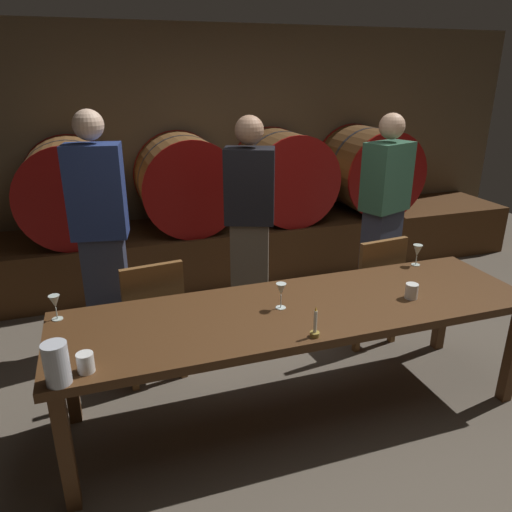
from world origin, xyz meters
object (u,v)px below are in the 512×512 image
Objects in this scene: guest_center at (250,224)px; dining_table at (299,316)px; wine_barrel_far_right at (368,170)px; guest_right at (383,217)px; wine_glass_right at (417,251)px; wine_barrel_center_left at (185,183)px; chair_left at (152,314)px; guest_left at (101,234)px; candle_center at (315,329)px; pitcher at (57,364)px; wine_barrel_far_left at (71,191)px; cup_left at (86,363)px; wine_glass_center at (281,290)px; chair_right at (371,284)px; cup_right at (412,291)px; wine_glass_left at (55,303)px; wine_barrel_center_right at (283,176)px.

dining_table is at bearing 108.45° from guest_center.
guest_right reaches higher than wine_barrel_far_right.
guest_center is at bearing 139.72° from wine_glass_right.
wine_barrel_center_left is 1.85m from chair_left.
guest_right is (2.25, -0.13, -0.04)m from guest_left.
candle_center is 0.87× the size of pitcher.
wine_barrel_far_left is 2.63m from cup_left.
candle_center reaches higher than wine_glass_center.
chair_right is 5.82× the size of wine_glass_right.
cup_right is at bearing 153.90° from guest_left.
chair_left is 1.90m from wine_glass_right.
guest_right is at bearing -27.98° from wine_barrel_far_left.
wine_barrel_far_right is 3.01m from wine_glass_center.
guest_right is at bearing 28.69° from pitcher.
wine_glass_center is 1.03× the size of wine_glass_right.
wine_glass_right is 1.60× the size of cup_left.
chair_left reaches higher than dining_table.
chair_right is (2.14, -1.73, -0.51)m from wine_barrel_far_left.
guest_right reaches higher than pitcher.
pitcher is (-2.50, -1.37, -0.06)m from guest_right.
wine_barrel_center_left is at bearing 110.47° from cup_right.
wine_glass_right is (1.27, -1.99, -0.16)m from wine_barrel_center_left.
guest_left reaches higher than pitcher.
wine_barrel_center_right is at bearing 43.55° from wine_glass_left.
wine_glass_right is (0.98, -0.83, -0.06)m from guest_center.
candle_center is 1.30m from wine_glass_right.
wine_glass_right is at bearing 15.82° from cup_left.
cup_left is at bearing -75.50° from wine_glass_left.
dining_table is (0.22, -2.33, -0.33)m from wine_barrel_center_left.
wine_glass_right reaches higher than cup_right.
candle_center is at bearing 119.78° from chair_left.
wine_glass_center is (0.11, -2.31, -0.16)m from wine_barrel_center_left.
dining_table is 18.70× the size of wine_glass_right.
wine_glass_right is (2.39, 0.05, 0.00)m from wine_glass_left.
cup_left is (0.11, 0.05, -0.05)m from pitcher.
pitcher is 2.45m from wine_glass_right.
wine_barrel_far_left reaches higher than chair_left.
dining_table is (1.27, -2.33, -0.33)m from wine_barrel_far_left.
wine_glass_right is (1.11, 0.68, 0.06)m from candle_center.
guest_left is 2.25m from guest_right.
wine_barrel_far_right is 3.77m from wine_glass_left.
cup_right is (-0.12, -2.44, -0.22)m from wine_barrel_center_right.
wine_barrel_far_left is 9.76× the size of cup_left.
guest_center is (0.86, 0.52, 0.40)m from chair_left.
wine_barrel_center_left reaches higher than wine_glass_right.
guest_right is at bearing 16.12° from wine_glass_left.
cup_right is (1.48, -0.76, 0.28)m from chair_left.
wine_barrel_center_right is at bearing 96.82° from wine_glass_right.
wine_barrel_center_left is at bearing 92.73° from wine_glass_center.
wine_barrel_far_left is 1.78m from guest_center.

